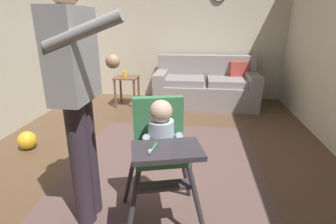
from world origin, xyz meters
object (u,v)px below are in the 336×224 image
couch (206,87)px  sippy_cup (125,74)px  side_table (127,85)px  toy_ball (27,140)px  adult_standing (78,95)px  high_chair (161,140)px

couch → sippy_cup: 1.46m
couch → sippy_cup: bearing=-81.6°
side_table → toy_ball: bearing=-111.6°
adult_standing → side_table: size_ratio=3.30×
couch → high_chair: (-0.38, -3.07, 0.35)m
high_chair → sippy_cup: size_ratio=9.77×
adult_standing → toy_ball: 1.79m
sippy_cup → high_chair: bearing=-69.9°
adult_standing → side_table: adult_standing is taller
side_table → sippy_cup: bearing=180.0°
high_chair → side_table: high_chair is taller
high_chair → sippy_cup: bearing=-175.0°
high_chair → couch: bearing=157.8°
couch → adult_standing: 3.27m
couch → toy_ball: 2.97m
couch → high_chair: high_chair is taller
sippy_cup → toy_ball: bearing=-110.9°
couch → side_table: couch is taller
side_table → sippy_cup: sippy_cup is taller
adult_standing → side_table: 2.95m
sippy_cup → side_table: bearing=-0.0°
side_table → adult_standing: bearing=-80.8°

